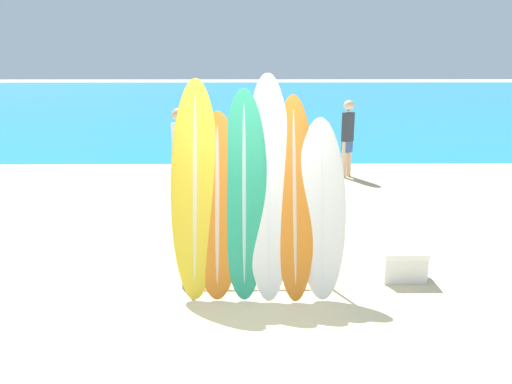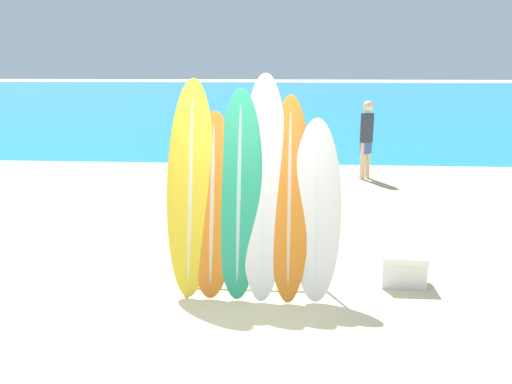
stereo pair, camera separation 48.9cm
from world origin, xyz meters
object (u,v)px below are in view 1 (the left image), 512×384
(surfboard_slot_4, at_px, (294,196))
(surfboard_slot_1, at_px, (217,204))
(surfboard_slot_0, at_px, (195,188))
(person_far_left, at_px, (348,136))
(surfboard_slot_3, at_px, (268,184))
(cooler_box, at_px, (402,264))
(surfboard_slot_5, at_px, (321,207))
(surfboard_rack, at_px, (257,248))
(person_near_water, at_px, (282,166))
(person_mid_beach, at_px, (180,151))
(surfboard_slot_2, at_px, (244,193))

(surfboard_slot_4, bearing_deg, surfboard_slot_1, -177.33)
(surfboard_slot_0, height_order, person_far_left, surfboard_slot_0)
(surfboard_slot_3, bearing_deg, cooler_box, 6.13)
(surfboard_slot_5, bearing_deg, surfboard_slot_1, 179.68)
(surfboard_slot_0, bearing_deg, surfboard_rack, -4.06)
(person_near_water, bearing_deg, person_mid_beach, -131.46)
(surfboard_slot_2, bearing_deg, surfboard_slot_5, -2.77)
(surfboard_slot_1, distance_m, surfboard_slot_4, 0.89)
(surfboard_slot_2, relative_size, cooler_box, 4.32)
(surfboard_rack, distance_m, person_near_water, 3.00)
(cooler_box, bearing_deg, surfboard_slot_4, -170.81)
(surfboard_slot_0, height_order, surfboard_slot_2, surfboard_slot_0)
(person_far_left, bearing_deg, surfboard_slot_5, 34.78)
(person_mid_beach, bearing_deg, surfboard_rack, -96.38)
(surfboard_slot_1, relative_size, surfboard_slot_2, 0.89)
(surfboard_slot_1, relative_size, surfboard_slot_3, 0.83)
(surfboard_slot_0, distance_m, cooler_box, 2.73)
(surfboard_slot_4, bearing_deg, person_near_water, 89.36)
(surfboard_slot_2, height_order, person_near_water, surfboard_slot_2)
(person_mid_beach, relative_size, person_far_left, 1.01)
(surfboard_slot_4, bearing_deg, cooler_box, 9.19)
(surfboard_rack, distance_m, surfboard_slot_5, 0.89)
(surfboard_rack, distance_m, person_mid_beach, 4.17)
(surfboard_slot_1, distance_m, surfboard_slot_3, 0.63)
(surfboard_slot_2, height_order, cooler_box, surfboard_slot_2)
(surfboard_slot_0, bearing_deg, surfboard_slot_3, 2.33)
(surfboard_slot_1, relative_size, person_mid_beach, 1.16)
(surfboard_rack, relative_size, surfboard_slot_0, 0.73)
(surfboard_slot_3, distance_m, person_mid_beach, 4.13)
(surfboard_slot_3, distance_m, surfboard_slot_5, 0.67)
(person_near_water, relative_size, person_far_left, 0.92)
(person_near_water, height_order, person_mid_beach, person_mid_beach)
(surfboard_slot_2, distance_m, cooler_box, 2.20)
(surfboard_slot_4, relative_size, surfboard_slot_5, 1.13)
(surfboard_slot_0, distance_m, surfboard_slot_5, 1.47)
(surfboard_slot_5, bearing_deg, person_near_water, 95.37)
(surfboard_slot_4, height_order, surfboard_slot_5, surfboard_slot_4)
(surfboard_slot_3, xyz_separation_m, person_far_left, (2.06, 5.95, -0.28))
(surfboard_slot_0, bearing_deg, person_mid_beach, 100.45)
(surfboard_slot_3, bearing_deg, surfboard_slot_4, -8.16)
(person_near_water, bearing_deg, surfboard_slot_3, -21.08)
(surfboard_slot_2, xyz_separation_m, cooler_box, (1.96, 0.23, -0.98))
(surfboard_slot_2, height_order, surfboard_slot_3, surfboard_slot_3)
(surfboard_slot_0, xyz_separation_m, person_far_left, (2.90, 5.98, -0.25))
(person_far_left, bearing_deg, surfboard_slot_3, 29.19)
(surfboard_slot_2, height_order, surfboard_slot_5, surfboard_slot_2)
(surfboard_rack, xyz_separation_m, surfboard_slot_5, (0.74, -0.01, 0.49))
(surfboard_slot_2, relative_size, surfboard_slot_3, 0.93)
(surfboard_slot_0, distance_m, surfboard_slot_4, 1.14)
(surfboard_slot_2, bearing_deg, surfboard_slot_1, -173.26)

